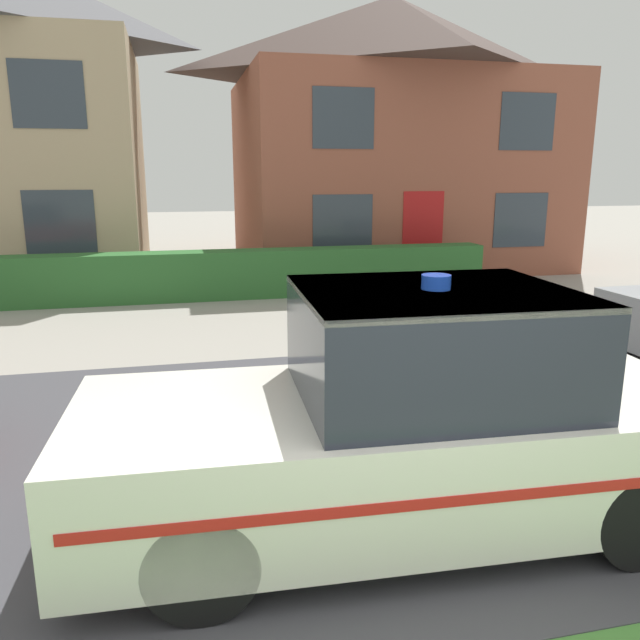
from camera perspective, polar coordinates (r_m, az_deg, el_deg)
The scene contains 4 objects.
road_strip at distance 6.14m, azimuth -0.09°, elevation -11.02°, with size 28.00×5.69×0.01m, color #424247.
garden_hedge at distance 13.00m, azimuth -6.31°, elevation 4.24°, with size 10.09×0.66×0.98m, color #2D662D.
police_car at distance 4.56m, azimuth 7.90°, elevation -9.27°, with size 4.60×1.94×1.85m.
house_right at distance 18.18m, azimuth 6.44°, elevation 16.73°, with size 8.55×6.96×7.10m.
Camera 1 is at (-1.25, -1.91, 2.55)m, focal length 35.00 mm.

